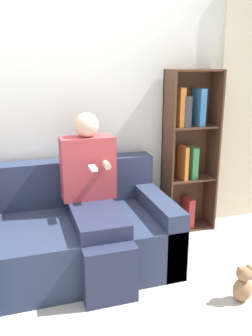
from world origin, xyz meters
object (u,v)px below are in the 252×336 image
bookshelf (188,149)px  teddy_bear (243,284)px  adult_seated (94,196)px  couch (40,238)px

bookshelf → teddy_bear: (-0.15, -1.18, -0.67)m
bookshelf → teddy_bear: bookshelf is taller
bookshelf → adult_seated: bearing=-155.2°
couch → teddy_bear: bearing=-32.8°
adult_seated → teddy_bear: adult_seated is taller
bookshelf → teddy_bear: 1.37m
couch → teddy_bear: size_ratio=7.55×
adult_seated → teddy_bear: (0.86, -0.71, -0.48)m
couch → bookshelf: 1.57m
couch → adult_seated: size_ratio=1.70×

